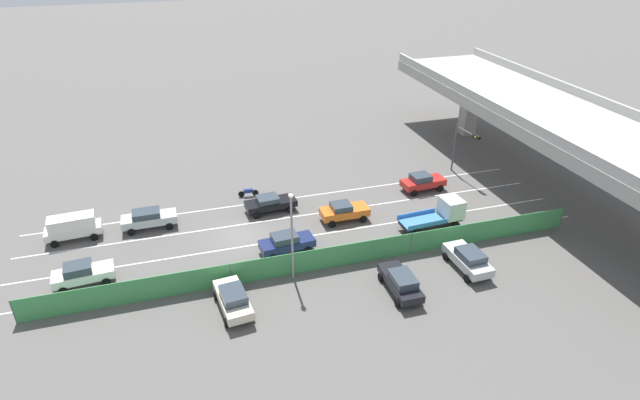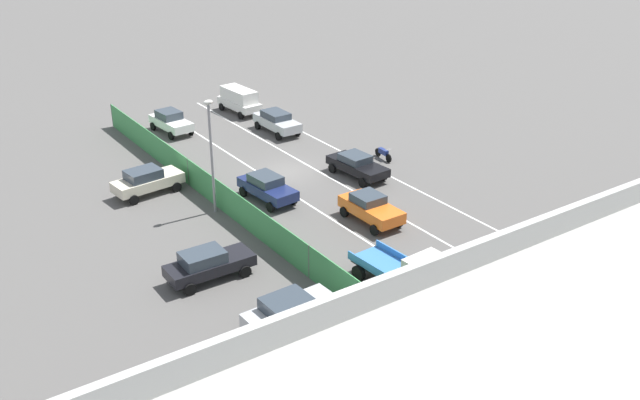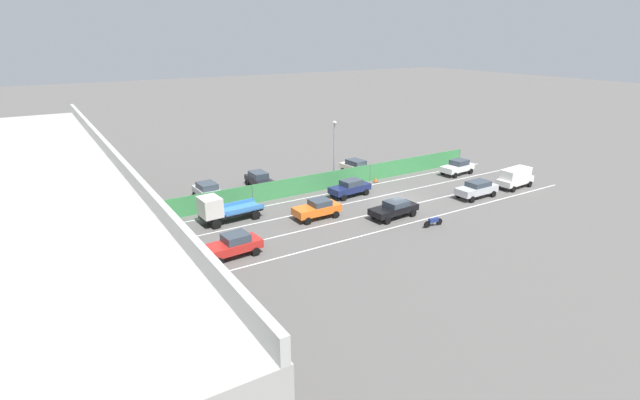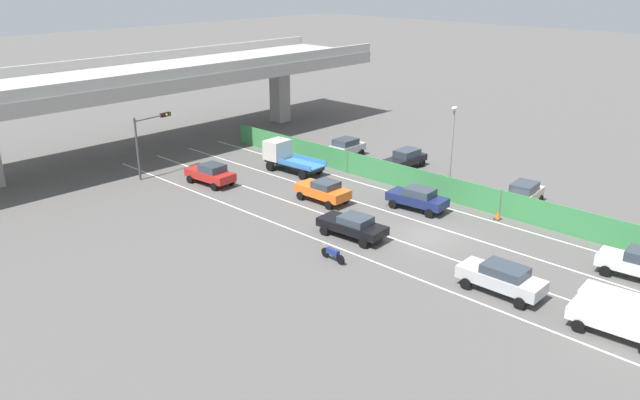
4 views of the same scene
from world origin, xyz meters
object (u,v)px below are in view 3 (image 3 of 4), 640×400
(traffic_light, at_px, (163,234))
(parked_sedan_dark, at_px, (260,179))
(car_sedan_navy, at_px, (350,187))
(car_taxi_orange, at_px, (317,208))
(parked_wagon_silver, at_px, (208,191))
(car_van_white, at_px, (515,177))
(car_sedan_black, at_px, (394,208))
(parked_sedan_cream, at_px, (357,167))
(car_sedan_red, at_px, (233,245))
(flatbed_truck_blue, at_px, (220,209))
(motorcycle, at_px, (433,221))
(car_sedan_white, at_px, (458,167))
(street_lamp, at_px, (334,147))
(traffic_cone, at_px, (375,179))
(car_sedan_silver, at_px, (477,188))

(traffic_light, bearing_deg, parked_sedan_dark, -40.92)
(car_sedan_navy, relative_size, car_taxi_orange, 1.05)
(car_sedan_navy, height_order, parked_wagon_silver, parked_wagon_silver)
(traffic_light, bearing_deg, car_van_white, -87.25)
(car_sedan_black, height_order, parked_wagon_silver, parked_wagon_silver)
(parked_sedan_cream, bearing_deg, parked_wagon_silver, 88.72)
(car_sedan_red, height_order, parked_sedan_cream, parked_sedan_cream)
(car_van_white, xyz_separation_m, flatbed_truck_blue, (7.01, 30.42, 0.09))
(flatbed_truck_blue, bearing_deg, motorcycle, -124.42)
(car_sedan_red, bearing_deg, flatbed_truck_blue, -13.06)
(car_sedan_navy, relative_size, car_sedan_white, 1.03)
(motorcycle, bearing_deg, car_sedan_black, 22.39)
(car_sedan_red, height_order, street_lamp, street_lamp)
(car_van_white, relative_size, parked_wagon_silver, 1.01)
(parked_sedan_cream, bearing_deg, traffic_light, 119.70)
(car_sedan_white, distance_m, motorcycle, 17.33)
(parked_wagon_silver, bearing_deg, traffic_cone, -102.38)
(car_taxi_orange, xyz_separation_m, parked_wagon_silver, (9.79, 6.62, 0.04))
(car_sedan_navy, height_order, car_van_white, car_van_white)
(motorcycle, height_order, parked_sedan_dark, parked_sedan_dark)
(parked_sedan_dark, xyz_separation_m, traffic_light, (-16.28, 14.11, 2.81))
(car_sedan_silver, relative_size, street_lamp, 0.65)
(parked_wagon_silver, bearing_deg, flatbed_truck_blue, 169.71)
(car_van_white, bearing_deg, parked_wagon_silver, 65.45)
(car_sedan_navy, xyz_separation_m, parked_sedan_cream, (5.88, -5.15, 0.03))
(car_taxi_orange, bearing_deg, flatbed_truck_blue, 66.20)
(car_sedan_red, bearing_deg, motorcycle, -102.19)
(flatbed_truck_blue, xyz_separation_m, traffic_cone, (2.44, -19.00, -0.95))
(flatbed_truck_blue, bearing_deg, street_lamp, -75.85)
(car_van_white, xyz_separation_m, motorcycle, (-3.36, 15.28, -0.74))
(car_sedan_red, bearing_deg, traffic_light, 110.98)
(parked_sedan_dark, bearing_deg, car_taxi_orange, -177.16)
(parked_sedan_cream, xyz_separation_m, traffic_light, (-14.76, 25.87, 2.78))
(traffic_light, bearing_deg, parked_wagon_silver, -27.91)
(flatbed_truck_blue, distance_m, parked_wagon_silver, 6.47)
(parked_sedan_cream, height_order, traffic_cone, parked_sedan_cream)
(car_van_white, xyz_separation_m, parked_sedan_cream, (12.97, 11.42, -0.25))
(car_sedan_navy, xyz_separation_m, car_sedan_white, (-0.24, -15.28, 0.02))
(traffic_light, bearing_deg, car_sedan_red, -69.02)
(flatbed_truck_blue, relative_size, parked_sedan_dark, 1.23)
(car_van_white, distance_m, car_sedan_white, 6.98)
(car_sedan_red, bearing_deg, car_taxi_orange, -70.37)
(car_sedan_red, xyz_separation_m, car_sedan_white, (6.61, -30.69, 0.01))
(car_sedan_navy, xyz_separation_m, flatbed_truck_blue, (-0.08, 13.85, 0.37))
(flatbed_truck_blue, distance_m, traffic_cone, 19.18)
(car_taxi_orange, relative_size, flatbed_truck_blue, 0.76)
(parked_sedan_dark, height_order, traffic_cone, parked_sedan_dark)
(flatbed_truck_blue, bearing_deg, car_sedan_white, -90.31)
(flatbed_truck_blue, distance_m, parked_sedan_dark, 10.42)
(car_sedan_silver, height_order, car_sedan_navy, car_sedan_silver)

